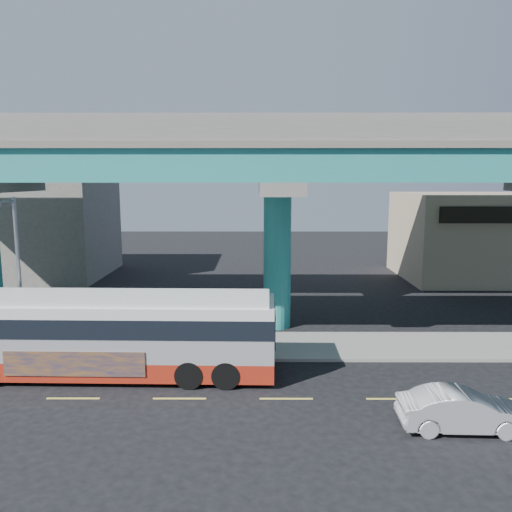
{
  "coord_description": "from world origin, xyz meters",
  "views": [
    {
      "loc": [
        -1.08,
        -17.93,
        8.15
      ],
      "look_at": [
        -1.15,
        4.0,
        4.76
      ],
      "focal_mm": 35.0,
      "sensor_mm": 36.0,
      "label": 1
    }
  ],
  "objects": [
    {
      "name": "ground",
      "position": [
        0.0,
        0.0,
        0.0
      ],
      "size": [
        120.0,
        120.0,
        0.0
      ],
      "primitive_type": "plane",
      "color": "black",
      "rests_on": "ground"
    },
    {
      "name": "sidewalk",
      "position": [
        0.0,
        5.5,
        0.07
      ],
      "size": [
        70.0,
        4.0,
        0.15
      ],
      "primitive_type": "cube",
      "color": "gray",
      "rests_on": "ground"
    },
    {
      "name": "lane_markings",
      "position": [
        -0.0,
        -0.3,
        0.01
      ],
      "size": [
        58.0,
        0.12,
        0.01
      ],
      "color": "#D8C64C",
      "rests_on": "ground"
    },
    {
      "name": "viaduct",
      "position": [
        -0.0,
        9.11,
        9.14
      ],
      "size": [
        52.0,
        12.4,
        11.7
      ],
      "color": "teal",
      "rests_on": "ground"
    },
    {
      "name": "building_beige",
      "position": [
        18.0,
        22.98,
        3.51
      ],
      "size": [
        14.0,
        10.23,
        7.0
      ],
      "color": "tan",
      "rests_on": "ground"
    },
    {
      "name": "building_concrete",
      "position": [
        -20.0,
        24.0,
        4.5
      ],
      "size": [
        12.0,
        10.0,
        9.0
      ],
      "primitive_type": "cube",
      "color": "gray",
      "rests_on": "ground"
    },
    {
      "name": "transit_bus",
      "position": [
        -7.06,
        1.98,
        1.89
      ],
      "size": [
        13.51,
        3.17,
        3.45
      ],
      "rotation": [
        0.0,
        0.0,
        -0.02
      ],
      "color": "#A42413",
      "rests_on": "ground"
    },
    {
      "name": "sedan",
      "position": [
        5.61,
        -2.6,
        0.67
      ],
      "size": [
        1.71,
        4.19,
        1.35
      ],
      "primitive_type": "imported",
      "rotation": [
        0.0,
        0.0,
        1.54
      ],
      "color": "#ABABB0",
      "rests_on": "ground"
    },
    {
      "name": "street_lamp",
      "position": [
        -11.79,
        3.45,
        4.88
      ],
      "size": [
        0.5,
        2.38,
        7.23
      ],
      "color": "gray",
      "rests_on": "sidewalk"
    }
  ]
}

